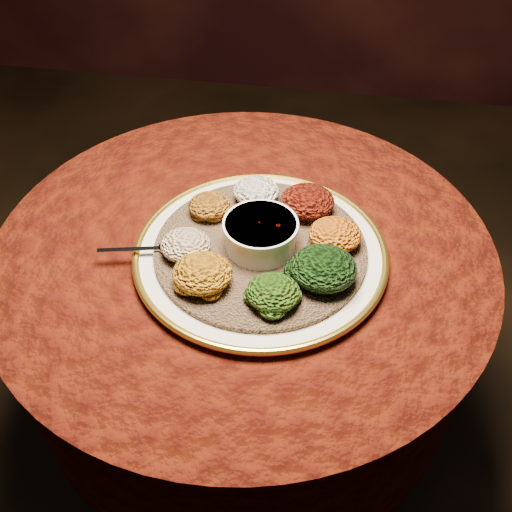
# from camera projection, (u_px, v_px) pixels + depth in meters

# --- Properties ---
(table) EXTENTS (0.96, 0.96, 0.73)m
(table) POSITION_uv_depth(u_px,v_px,m) (245.00, 302.00, 1.22)
(table) COLOR black
(table) RESTS_ON ground
(platter) EXTENTS (0.53, 0.53, 0.02)m
(platter) POSITION_uv_depth(u_px,v_px,m) (260.00, 252.00, 1.05)
(platter) COLOR silver
(platter) RESTS_ON table
(injera) EXTENTS (0.51, 0.51, 0.01)m
(injera) POSITION_uv_depth(u_px,v_px,m) (260.00, 248.00, 1.05)
(injera) COLOR olive
(injera) RESTS_ON platter
(stew_bowl) EXTENTS (0.14, 0.14, 0.06)m
(stew_bowl) POSITION_uv_depth(u_px,v_px,m) (261.00, 233.00, 1.02)
(stew_bowl) COLOR white
(stew_bowl) RESTS_ON injera
(spoon) EXTENTS (0.15, 0.05, 0.01)m
(spoon) POSITION_uv_depth(u_px,v_px,m) (164.00, 248.00, 1.03)
(spoon) COLOR silver
(spoon) RESTS_ON injera
(portion_ayib) EXTENTS (0.09, 0.09, 0.04)m
(portion_ayib) POSITION_uv_depth(u_px,v_px,m) (256.00, 191.00, 1.12)
(portion_ayib) COLOR silver
(portion_ayib) RESTS_ON injera
(portion_kitfo) EXTENTS (0.10, 0.10, 0.05)m
(portion_kitfo) POSITION_uv_depth(u_px,v_px,m) (307.00, 201.00, 1.10)
(portion_kitfo) COLOR black
(portion_kitfo) RESTS_ON injera
(portion_tikil) EXTENTS (0.10, 0.09, 0.05)m
(portion_tikil) POSITION_uv_depth(u_px,v_px,m) (335.00, 235.00, 1.03)
(portion_tikil) COLOR #BB6B0F
(portion_tikil) RESTS_ON injera
(portion_gomen) EXTENTS (0.11, 0.11, 0.05)m
(portion_gomen) POSITION_uv_depth(u_px,v_px,m) (324.00, 268.00, 0.96)
(portion_gomen) COLOR black
(portion_gomen) RESTS_ON injera
(portion_mixveg) EXTENTS (0.09, 0.09, 0.04)m
(portion_mixveg) POSITION_uv_depth(u_px,v_px,m) (273.00, 293.00, 0.93)
(portion_mixveg) COLOR #8D3709
(portion_mixveg) RESTS_ON injera
(portion_kik) EXTENTS (0.10, 0.10, 0.05)m
(portion_kik) POSITION_uv_depth(u_px,v_px,m) (203.00, 273.00, 0.96)
(portion_kik) COLOR #BB7B10
(portion_kik) RESTS_ON injera
(portion_timatim) EXTENTS (0.09, 0.09, 0.04)m
(portion_timatim) POSITION_uv_depth(u_px,v_px,m) (186.00, 245.00, 1.01)
(portion_timatim) COLOR maroon
(portion_timatim) RESTS_ON injera
(portion_shiro) EXTENTS (0.08, 0.08, 0.04)m
(portion_shiro) POSITION_uv_depth(u_px,v_px,m) (209.00, 206.00, 1.10)
(portion_shiro) COLOR #9C5712
(portion_shiro) RESTS_ON injera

